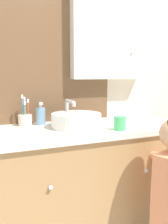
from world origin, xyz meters
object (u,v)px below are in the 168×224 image
sink_basin (76,120)px  toothbrush_holder (25,119)px  drinking_cup (120,123)px  soap_dispenser (41,116)px

sink_basin → toothbrush_holder: (-0.29, 0.17, -0.00)m
sink_basin → drinking_cup: bearing=-40.1°
toothbrush_holder → soap_dispenser: toothbrush_holder is taller
toothbrush_holder → soap_dispenser: bearing=-4.5°
toothbrush_holder → soap_dispenser: 0.10m
soap_dispenser → sink_basin: bearing=-40.7°
sink_basin → soap_dispenser: (-0.19, 0.16, 0.01)m
sink_basin → soap_dispenser: size_ratio=2.42×
sink_basin → drinking_cup: size_ratio=4.38×
sink_basin → toothbrush_holder: 0.33m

